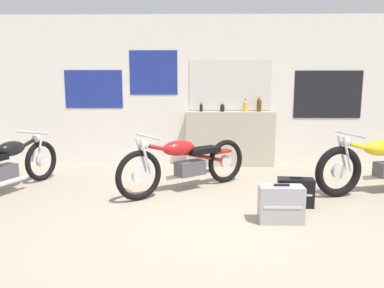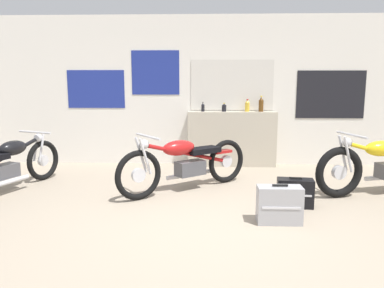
{
  "view_description": "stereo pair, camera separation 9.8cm",
  "coord_description": "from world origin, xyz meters",
  "px_view_note": "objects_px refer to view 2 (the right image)",
  "views": [
    {
      "loc": [
        -0.14,
        -3.96,
        1.58
      ],
      "look_at": [
        -0.23,
        1.3,
        0.7
      ],
      "focal_mm": 35.0,
      "sensor_mm": 36.0,
      "label": 1
    },
    {
      "loc": [
        -0.04,
        -3.96,
        1.58
      ],
      "look_at": [
        -0.23,
        1.3,
        0.7
      ],
      "focal_mm": 35.0,
      "sensor_mm": 36.0,
      "label": 2
    }
  ],
  "objects_px": {
    "hard_case_silver": "(279,205)",
    "bottle_center": "(247,106)",
    "bottle_left_center": "(224,108)",
    "bottle_right_center": "(261,105)",
    "hard_case_black": "(295,193)",
    "motorcycle_black": "(8,164)",
    "bottle_leftmost": "(203,107)",
    "motorcycle_red": "(186,162)"
  },
  "relations": [
    {
      "from": "bottle_leftmost",
      "to": "bottle_right_center",
      "type": "height_order",
      "value": "bottle_right_center"
    },
    {
      "from": "bottle_leftmost",
      "to": "hard_case_black",
      "type": "relative_size",
      "value": 0.38
    },
    {
      "from": "motorcycle_red",
      "to": "hard_case_silver",
      "type": "height_order",
      "value": "motorcycle_red"
    },
    {
      "from": "bottle_left_center",
      "to": "hard_case_silver",
      "type": "height_order",
      "value": "bottle_left_center"
    },
    {
      "from": "bottle_left_center",
      "to": "bottle_right_center",
      "type": "bearing_deg",
      "value": 0.59
    },
    {
      "from": "bottle_left_center",
      "to": "hard_case_silver",
      "type": "bearing_deg",
      "value": -80.44
    },
    {
      "from": "hard_case_silver",
      "to": "bottle_left_center",
      "type": "bearing_deg",
      "value": 99.56
    },
    {
      "from": "bottle_right_center",
      "to": "motorcycle_black",
      "type": "height_order",
      "value": "bottle_right_center"
    },
    {
      "from": "bottle_leftmost",
      "to": "bottle_right_center",
      "type": "distance_m",
      "value": 1.08
    },
    {
      "from": "bottle_center",
      "to": "motorcycle_black",
      "type": "relative_size",
      "value": 0.12
    },
    {
      "from": "bottle_leftmost",
      "to": "motorcycle_red",
      "type": "xyz_separation_m",
      "value": [
        -0.23,
        -1.66,
        -0.68
      ]
    },
    {
      "from": "bottle_right_center",
      "to": "bottle_leftmost",
      "type": "bearing_deg",
      "value": -179.93
    },
    {
      "from": "bottle_leftmost",
      "to": "hard_case_black",
      "type": "xyz_separation_m",
      "value": [
        1.19,
        -2.34,
        -0.93
      ]
    },
    {
      "from": "hard_case_silver",
      "to": "bottle_center",
      "type": "bearing_deg",
      "value": 91.14
    },
    {
      "from": "bottle_center",
      "to": "hard_case_black",
      "type": "relative_size",
      "value": 0.49
    },
    {
      "from": "bottle_right_center",
      "to": "hard_case_silver",
      "type": "relative_size",
      "value": 0.59
    },
    {
      "from": "bottle_leftmost",
      "to": "motorcycle_black",
      "type": "height_order",
      "value": "bottle_leftmost"
    },
    {
      "from": "bottle_center",
      "to": "bottle_leftmost",
      "type": "bearing_deg",
      "value": -178.86
    },
    {
      "from": "bottle_center",
      "to": "hard_case_black",
      "type": "distance_m",
      "value": 2.57
    },
    {
      "from": "bottle_left_center",
      "to": "bottle_center",
      "type": "relative_size",
      "value": 0.7
    },
    {
      "from": "bottle_left_center",
      "to": "bottle_right_center",
      "type": "height_order",
      "value": "bottle_right_center"
    },
    {
      "from": "bottle_left_center",
      "to": "bottle_center",
      "type": "height_order",
      "value": "bottle_center"
    },
    {
      "from": "bottle_leftmost",
      "to": "bottle_left_center",
      "type": "height_order",
      "value": "bottle_leftmost"
    },
    {
      "from": "hard_case_silver",
      "to": "bottle_right_center",
      "type": "bearing_deg",
      "value": 86.18
    },
    {
      "from": "hard_case_black",
      "to": "bottle_right_center",
      "type": "bearing_deg",
      "value": 92.83
    },
    {
      "from": "bottle_left_center",
      "to": "hard_case_black",
      "type": "height_order",
      "value": "bottle_left_center"
    },
    {
      "from": "bottle_right_center",
      "to": "hard_case_black",
      "type": "xyz_separation_m",
      "value": [
        0.12,
        -2.34,
        -0.98
      ]
    },
    {
      "from": "motorcycle_black",
      "to": "hard_case_silver",
      "type": "height_order",
      "value": "motorcycle_black"
    },
    {
      "from": "bottle_left_center",
      "to": "hard_case_silver",
      "type": "relative_size",
      "value": 0.33
    },
    {
      "from": "bottle_left_center",
      "to": "motorcycle_red",
      "type": "bearing_deg",
      "value": -110.68
    },
    {
      "from": "bottle_leftmost",
      "to": "motorcycle_red",
      "type": "height_order",
      "value": "bottle_leftmost"
    },
    {
      "from": "motorcycle_red",
      "to": "hard_case_black",
      "type": "relative_size",
      "value": 3.88
    },
    {
      "from": "bottle_right_center",
      "to": "motorcycle_black",
      "type": "xyz_separation_m",
      "value": [
        -3.9,
        -1.77,
        -0.76
      ]
    },
    {
      "from": "motorcycle_black",
      "to": "bottle_left_center",
      "type": "bearing_deg",
      "value": 28.7
    },
    {
      "from": "bottle_center",
      "to": "motorcycle_red",
      "type": "relative_size",
      "value": 0.13
    },
    {
      "from": "motorcycle_red",
      "to": "motorcycle_black",
      "type": "bearing_deg",
      "value": -177.74
    },
    {
      "from": "bottle_left_center",
      "to": "bottle_right_center",
      "type": "distance_m",
      "value": 0.69
    },
    {
      "from": "bottle_leftmost",
      "to": "bottle_left_center",
      "type": "bearing_deg",
      "value": -0.83
    },
    {
      "from": "bottle_right_center",
      "to": "hard_case_black",
      "type": "bearing_deg",
      "value": -87.17
    },
    {
      "from": "bottle_leftmost",
      "to": "bottle_center",
      "type": "distance_m",
      "value": 0.82
    },
    {
      "from": "bottle_left_center",
      "to": "bottle_center",
      "type": "bearing_deg",
      "value": 2.93
    },
    {
      "from": "bottle_right_center",
      "to": "hard_case_black",
      "type": "distance_m",
      "value": 2.54
    }
  ]
}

